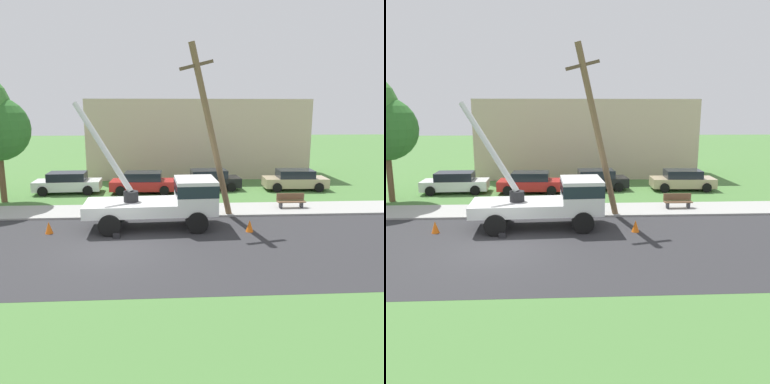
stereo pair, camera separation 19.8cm
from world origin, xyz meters
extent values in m
plane|color=#477538|center=(0.00, 12.00, 0.00)|extent=(120.00, 120.00, 0.00)
cube|color=#2B2B2D|center=(0.00, 0.00, 0.00)|extent=(80.00, 8.93, 0.01)
cube|color=#9E9E99|center=(0.00, 5.86, 0.05)|extent=(80.00, 2.78, 0.10)
cube|color=silver|center=(0.44, 2.82, 1.02)|extent=(4.42, 2.61, 0.55)
cube|color=silver|center=(3.53, 2.97, 1.55)|extent=(2.02, 2.49, 1.60)
cube|color=#19232D|center=(3.53, 2.97, 1.90)|extent=(2.04, 2.51, 0.56)
cylinder|color=black|center=(0.46, 2.82, 1.55)|extent=(0.70, 0.70, 0.50)
cylinder|color=silver|center=(-0.85, 3.40, 3.85)|extent=(2.94, 1.52, 4.26)
cube|color=black|center=(-0.09, 1.34, 0.10)|extent=(0.31, 0.31, 0.20)
cube|color=black|center=(-0.24, 4.24, 0.10)|extent=(0.31, 0.31, 0.20)
cylinder|color=black|center=(3.55, 1.77, 0.50)|extent=(1.00, 0.30, 1.00)
cylinder|color=black|center=(3.43, 4.17, 0.50)|extent=(1.00, 0.30, 1.00)
cylinder|color=black|center=(-0.41, 1.57, 0.50)|extent=(1.00, 0.30, 1.00)
cylinder|color=black|center=(-0.53, 3.97, 0.50)|extent=(1.00, 0.30, 1.00)
cylinder|color=brown|center=(4.45, 4.38, 4.35)|extent=(2.51, 1.29, 8.79)
cube|color=brown|center=(3.65, 4.05, 7.66)|extent=(1.71, 0.84, 0.61)
cone|color=orange|center=(5.99, 1.88, 0.28)|extent=(0.36, 0.36, 0.56)
cone|color=orange|center=(-3.26, 2.16, 0.28)|extent=(0.36, 0.36, 0.56)
cube|color=silver|center=(-4.62, 11.18, 0.55)|extent=(4.47, 1.98, 0.65)
cube|color=black|center=(-4.62, 11.18, 1.15)|extent=(2.53, 1.75, 0.55)
cylinder|color=black|center=(-3.13, 10.34, 0.32)|extent=(0.64, 0.22, 0.64)
cylinder|color=black|center=(-3.20, 12.14, 0.32)|extent=(0.64, 0.22, 0.64)
cylinder|color=black|center=(-6.03, 10.23, 0.32)|extent=(0.64, 0.22, 0.64)
cylinder|color=black|center=(-6.10, 12.02, 0.32)|extent=(0.64, 0.22, 0.64)
cube|color=#B21E1E|center=(0.54, 10.95, 0.55)|extent=(4.46, 1.95, 0.65)
cube|color=black|center=(0.54, 10.95, 1.15)|extent=(2.52, 1.74, 0.55)
cylinder|color=black|center=(1.95, 10.00, 0.32)|extent=(0.64, 0.22, 0.64)
cylinder|color=black|center=(2.02, 11.80, 0.32)|extent=(0.64, 0.22, 0.64)
cylinder|color=black|center=(-0.95, 10.10, 0.32)|extent=(0.64, 0.22, 0.64)
cylinder|color=black|center=(-0.88, 11.90, 0.32)|extent=(0.64, 0.22, 0.64)
cube|color=black|center=(5.09, 11.73, 0.55)|extent=(4.52, 2.12, 0.65)
cube|color=black|center=(5.09, 11.73, 1.15)|extent=(2.58, 1.83, 0.55)
cylinder|color=black|center=(6.60, 10.94, 0.32)|extent=(0.64, 0.22, 0.64)
cylinder|color=black|center=(6.47, 12.74, 0.32)|extent=(0.64, 0.22, 0.64)
cylinder|color=black|center=(3.70, 10.73, 0.32)|extent=(0.64, 0.22, 0.64)
cylinder|color=black|center=(3.57, 12.52, 0.32)|extent=(0.64, 0.22, 0.64)
cube|color=tan|center=(11.19, 11.37, 0.55)|extent=(4.47, 1.98, 0.65)
cube|color=black|center=(11.19, 11.37, 1.15)|extent=(2.53, 1.75, 0.55)
cylinder|color=black|center=(12.61, 10.41, 0.32)|extent=(0.64, 0.22, 0.64)
cylinder|color=black|center=(12.68, 12.21, 0.32)|extent=(0.64, 0.22, 0.64)
cylinder|color=black|center=(9.70, 10.53, 0.32)|extent=(0.64, 0.22, 0.64)
cylinder|color=black|center=(9.78, 12.33, 0.32)|extent=(0.64, 0.22, 0.64)
cube|color=brown|center=(9.20, 5.86, 0.45)|extent=(1.60, 0.44, 0.06)
cube|color=brown|center=(9.20, 6.06, 0.70)|extent=(1.60, 0.06, 0.40)
cube|color=#333338|center=(8.60, 5.86, 0.23)|extent=(0.10, 0.40, 0.45)
cube|color=#333338|center=(9.80, 5.86, 0.23)|extent=(0.10, 0.40, 0.45)
cylinder|color=brown|center=(-7.89, 8.73, 2.08)|extent=(0.36, 0.36, 4.16)
cube|color=#C6B293|center=(4.77, 18.64, 3.20)|extent=(18.00, 6.00, 6.40)
camera|label=1|loc=(2.25, -15.32, 5.58)|focal=36.44mm
camera|label=2|loc=(2.45, -15.33, 5.58)|focal=36.44mm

